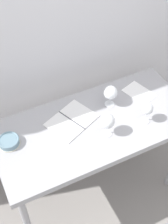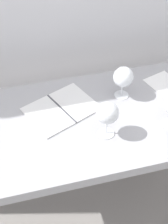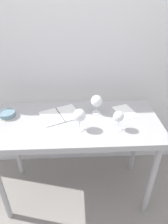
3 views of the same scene
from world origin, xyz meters
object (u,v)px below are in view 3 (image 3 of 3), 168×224
tasting_bowl (7,114)px  wine_glass_near_center (79,116)px  tasting_sheet_upper (125,112)px  open_notebook (60,115)px  wine_glass_far_right (97,101)px  wine_glass_near_right (119,117)px

tasting_bowl → wine_glass_near_center: bearing=-18.5°
tasting_sheet_upper → tasting_bowl: (-1.02, -0.03, 0.02)m
tasting_sheet_upper → open_notebook: bearing=165.5°
tasting_bowl → tasting_sheet_upper: bearing=1.7°
wine_glass_far_right → open_notebook: 0.33m
wine_glass_far_right → wine_glass_near_right: (0.14, -0.25, 0.00)m
tasting_sheet_upper → wine_glass_far_right: bearing=163.6°
wine_glass_near_center → tasting_bowl: size_ratio=1.25×
wine_glass_near_right → tasting_bowl: 0.93m
wine_glass_near_right → tasting_bowl: bearing=166.3°
wine_glass_near_center → wine_glass_near_right: size_ratio=1.10×
wine_glass_near_right → tasting_sheet_upper: (0.12, 0.25, -0.11)m
wine_glass_near_center → tasting_sheet_upper: size_ratio=0.80×
open_notebook → wine_glass_near_center: bearing=-74.9°
wine_glass_near_right → tasting_sheet_upper: bearing=65.1°
wine_glass_far_right → open_notebook: wine_glass_far_right is taller
open_notebook → tasting_sheet_upper: open_notebook is taller
wine_glass_near_center → wine_glass_near_right: (0.29, -0.02, -0.01)m
wine_glass_near_center → wine_glass_near_right: bearing=-3.1°
wine_glass_far_right → tasting_bowl: size_ratio=1.18×
wine_glass_near_right → tasting_bowl: wine_glass_near_right is taller
wine_glass_far_right → tasting_sheet_upper: 0.28m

